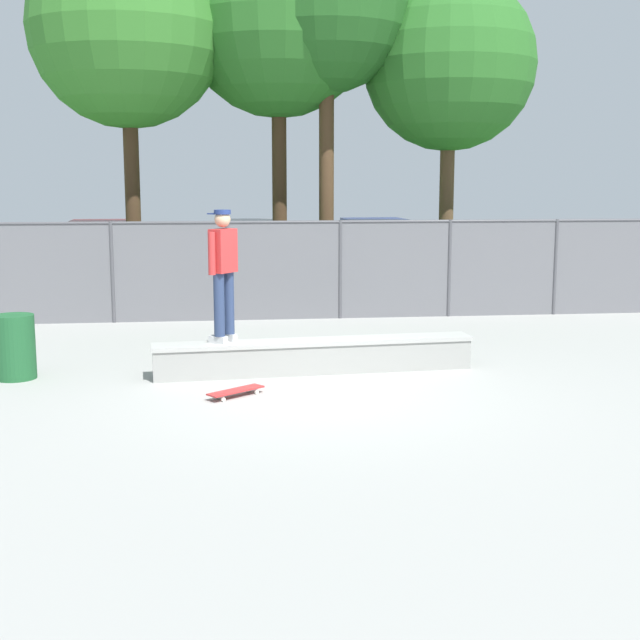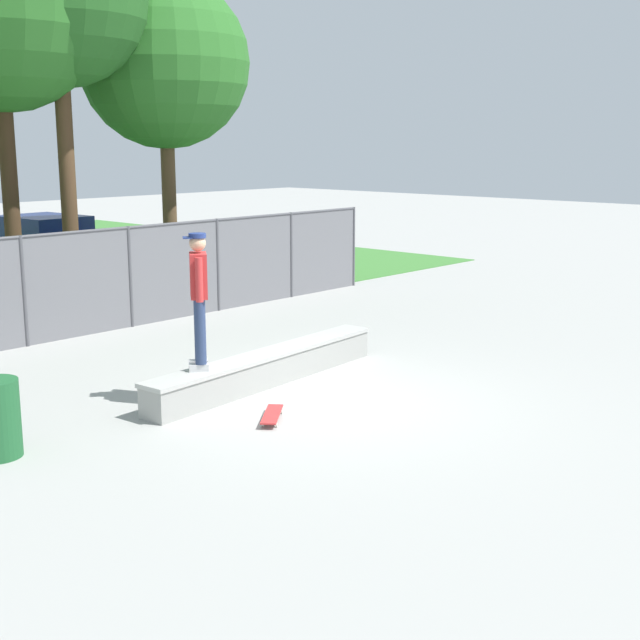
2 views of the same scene
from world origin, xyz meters
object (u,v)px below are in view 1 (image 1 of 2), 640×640
(concrete_ledge, at_px, (315,356))
(skateboard, at_px, (236,391))
(tree_near_right, at_px, (278,21))
(car_blue, at_px, (377,250))
(tree_far, at_px, (450,65))
(skateboarder, at_px, (223,269))
(trash_bin, at_px, (15,347))
(tree_mid, at_px, (327,10))
(car_red, at_px, (102,253))
(tree_near_left, at_px, (127,30))
(car_silver, at_px, (251,252))

(concrete_ledge, relative_size, skateboard, 6.13)
(tree_near_right, bearing_deg, car_blue, 52.30)
(tree_far, bearing_deg, skateboarder, -125.47)
(concrete_ledge, relative_size, tree_near_right, 0.56)
(concrete_ledge, relative_size, trash_bin, 5.16)
(tree_far, bearing_deg, skateboard, -120.56)
(tree_near_right, relative_size, tree_mid, 1.02)
(concrete_ledge, height_order, car_red, car_red)
(skateboarder, height_order, car_red, skateboarder)
(skateboarder, relative_size, tree_mid, 0.23)
(tree_near_right, xyz_separation_m, car_red, (-4.34, 3.58, -5.23))
(car_red, bearing_deg, concrete_ledge, -68.26)
(tree_near_left, bearing_deg, car_blue, 34.85)
(tree_near_right, distance_m, car_red, 7.68)
(tree_mid, bearing_deg, skateboard, -105.05)
(tree_near_left, height_order, tree_mid, tree_mid)
(tree_mid, distance_m, car_silver, 6.83)
(skateboarder, xyz_separation_m, tree_far, (4.99, 7.01, 3.67))
(concrete_ledge, xyz_separation_m, tree_near_right, (0.02, 7.25, 5.82))
(concrete_ledge, relative_size, car_blue, 1.08)
(concrete_ledge, bearing_deg, tree_far, 61.94)
(car_blue, bearing_deg, skateboarder, -110.79)
(tree_near_left, bearing_deg, skateboarder, -74.90)
(car_blue, height_order, trash_bin, car_blue)
(tree_far, bearing_deg, trash_bin, -138.86)
(skateboarder, height_order, trash_bin, skateboarder)
(skateboard, xyz_separation_m, trash_bin, (-3.01, 1.37, 0.37))
(tree_near_right, relative_size, car_blue, 1.91)
(skateboarder, xyz_separation_m, tree_near_right, (1.30, 7.27, 4.56))
(car_silver, height_order, car_blue, same)
(tree_far, relative_size, car_red, 1.65)
(car_red, bearing_deg, tree_far, -25.56)
(car_blue, bearing_deg, trash_bin, -123.00)
(tree_near_left, distance_m, car_red, 6.47)
(concrete_ledge, xyz_separation_m, tree_near_left, (-3.11, 6.78, 5.51))
(tree_near_right, height_order, car_blue, tree_near_right)
(tree_mid, xyz_separation_m, trash_bin, (-5.16, -6.63, -5.77))
(car_blue, bearing_deg, car_red, -178.85)
(tree_near_left, height_order, car_silver, tree_near_left)
(tree_near_left, relative_size, trash_bin, 8.73)
(tree_mid, relative_size, tree_far, 1.13)
(skateboarder, relative_size, car_blue, 0.43)
(tree_near_left, bearing_deg, tree_mid, -0.70)
(tree_near_left, xyz_separation_m, tree_near_right, (3.14, 0.46, 0.32))
(skateboard, xyz_separation_m, car_red, (-3.17, 12.09, 0.77))
(concrete_ledge, height_order, tree_near_right, tree_near_right)
(skateboarder, distance_m, trash_bin, 3.07)
(car_red, xyz_separation_m, car_blue, (7.22, 0.15, 0.00))
(skateboarder, xyz_separation_m, tree_near_left, (-1.84, 6.81, 4.24))
(skateboarder, relative_size, tree_near_left, 0.24)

